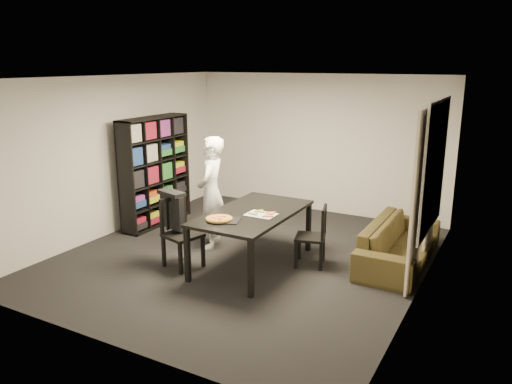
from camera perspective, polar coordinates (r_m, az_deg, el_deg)
The scene contains 16 objects.
room at distance 7.12m, azimuth -1.30°, elevation 2.44°, with size 5.01×5.51×2.61m.
window_pane at distance 6.82m, azimuth 19.78°, elevation 2.75°, with size 0.02×1.40×1.60m, color black.
window_frame at distance 6.82m, azimuth 19.74°, elevation 2.75°, with size 0.03×1.52×1.72m, color white.
curtain_left at distance 6.42m, azimuth 18.00°, elevation -1.04°, with size 0.03×0.70×2.25m, color beige.
curtain_right at distance 7.41m, azimuth 19.56°, elevation 0.89°, with size 0.03×0.70×2.25m, color beige.
bookshelf at distance 8.89m, azimuth -11.45°, elevation 2.33°, with size 0.35×1.50×1.90m, color black.
dining_table at distance 6.95m, azimuth -0.40°, elevation -2.82°, with size 1.05×1.90×0.79m.
chair_left at distance 7.09m, azimuth -8.86°, elevation -4.00°, with size 0.57×0.57×0.98m.
chair_right at distance 7.05m, azimuth 6.92°, elevation -4.57°, with size 0.50×0.50×0.87m.
draped_jacket at distance 7.12m, azimuth -9.57°, elevation -1.83°, with size 0.47×0.31×0.54m.
person at distance 7.65m, azimuth -5.14°, elevation -0.10°, with size 0.63×0.41×1.73m, color white.
baking_tray at distance 6.57m, azimuth -3.63°, elevation -3.19°, with size 0.40×0.32×0.01m, color black.
pepperoni_pizza at distance 6.56m, azimuth -4.23°, elevation -3.05°, with size 0.35×0.35×0.03m.
kitchen_towel at distance 6.78m, azimuth 0.58°, elevation -2.60°, with size 0.40×0.30×0.01m, color white.
pizza_slices at distance 6.80m, azimuth 0.83°, elevation -2.45°, with size 0.37×0.31×0.01m, color #B67A38, non-canonical shape.
sofa at distance 7.46m, azimuth 16.06°, elevation -5.60°, with size 2.04×0.80×0.60m, color #3D3118.
Camera 1 is at (3.48, -6.02, 2.81)m, focal length 35.00 mm.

